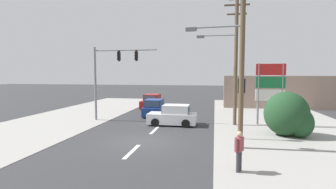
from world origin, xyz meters
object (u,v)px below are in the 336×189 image
utility_pole_foreground_right (239,57)px  pedestal_signal_right_kerb (241,98)px  utility_pole_midground_right (234,58)px  shopping_plaza_sign (270,85)px  hatchback_receding_far (155,108)px  traffic_signal_mast (110,70)px  sedan_oncoming_mid (152,102)px  pedestrian_at_kerb (239,149)px  hatchback_kerbside_parked (173,116)px

utility_pole_foreground_right → pedestal_signal_right_kerb: utility_pole_foreground_right is taller
utility_pole_foreground_right → utility_pole_midground_right: 6.21m
shopping_plaza_sign → hatchback_receding_far: 10.05m
hatchback_receding_far → shopping_plaza_sign: bearing=-15.8°
utility_pole_foreground_right → traffic_signal_mast: 11.47m
sedan_oncoming_mid → pedestal_signal_right_kerb: bearing=-56.2°
pedestal_signal_right_kerb → hatchback_receding_far: size_ratio=0.97×
pedestal_signal_right_kerb → utility_pole_foreground_right: bearing=-100.3°
shopping_plaza_sign → pedestrian_at_kerb: bearing=-107.0°
utility_pole_midground_right → hatchback_kerbside_parked: (-4.38, -0.83, -4.28)m
utility_pole_midground_right → pedestrian_at_kerb: utility_pole_midground_right is taller
shopping_plaza_sign → traffic_signal_mast: bearing=-178.6°
hatchback_kerbside_parked → pedestrian_at_kerb: (4.00, -8.79, 0.22)m
pedestrian_at_kerb → pedestal_signal_right_kerb: bearing=84.0°
utility_pole_foreground_right → hatchback_receding_far: utility_pole_foreground_right is taller
utility_pole_midground_right → pedestal_signal_right_kerb: 4.99m
utility_pole_foreground_right → hatchback_receding_far: 12.05m
utility_pole_midground_right → pedestrian_at_kerb: (-0.38, -9.62, -4.06)m
utility_pole_midground_right → traffic_signal_mast: bearing=179.2°
utility_pole_midground_right → pedestrian_at_kerb: bearing=-92.3°
hatchback_kerbside_parked → pedestrian_at_kerb: pedestrian_at_kerb is taller
shopping_plaza_sign → pedestal_signal_right_kerb: bearing=-118.1°
utility_pole_foreground_right → traffic_signal_mast: size_ratio=1.44×
utility_pole_foreground_right → hatchback_kerbside_parked: (-4.20, 5.36, -3.98)m
utility_pole_midground_right → shopping_plaza_sign: utility_pole_midground_right is taller
hatchback_receding_far → utility_pole_midground_right: bearing=-24.7°
pedestal_signal_right_kerb → shopping_plaza_sign: 5.37m
pedestal_signal_right_kerb → traffic_signal_mast: bearing=156.0°
sedan_oncoming_mid → pedestrian_at_kerb: size_ratio=2.63×
utility_pole_foreground_right → shopping_plaza_sign: utility_pole_foreground_right is taller
traffic_signal_mast → hatchback_receding_far: (2.99, 2.96, -3.44)m
sedan_oncoming_mid → traffic_signal_mast: bearing=-100.8°
traffic_signal_mast → pedestal_signal_right_kerb: 10.97m
utility_pole_foreground_right → shopping_plaza_sign: bearing=66.7°
utility_pole_midground_right → sedan_oncoming_mid: bearing=134.9°
pedestrian_at_kerb → hatchback_kerbside_parked: bearing=114.4°
hatchback_receding_far → hatchback_kerbside_parked: same height
hatchback_kerbside_parked → sedan_oncoming_mid: 9.81m
utility_pole_foreground_right → hatchback_receding_far: size_ratio=2.36×
utility_pole_foreground_right → traffic_signal_mast: utility_pole_foreground_right is taller
hatchback_receding_far → sedan_oncoming_mid: size_ratio=0.86×
shopping_plaza_sign → hatchback_kerbside_parked: bearing=-169.8°
traffic_signal_mast → pedestrian_at_kerb: size_ratio=3.68×
sedan_oncoming_mid → pedestrian_at_kerb: 19.46m
traffic_signal_mast → hatchback_receding_far: bearing=44.6°
traffic_signal_mast → pedestrian_at_kerb: 13.89m
hatchback_receding_far → hatchback_kerbside_parked: bearing=-59.1°
traffic_signal_mast → hatchback_receding_far: traffic_signal_mast is taller
hatchback_kerbside_parked → traffic_signal_mast: bearing=169.7°
pedestal_signal_right_kerb → hatchback_kerbside_parked: (-4.55, 3.44, -1.71)m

